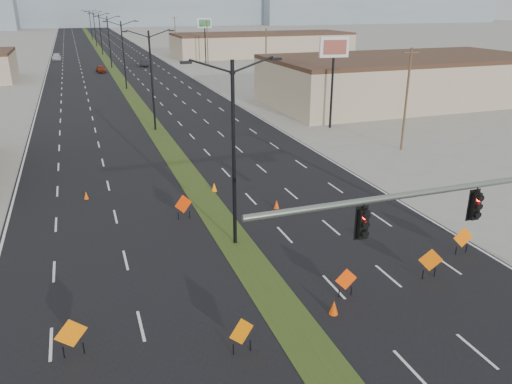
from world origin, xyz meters
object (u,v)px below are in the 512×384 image
object	(u,v)px
streetlight_6	(91,24)
pole_sign_east_near	(334,54)
cone_3	(86,195)
car_mid	(144,63)
cone_2	(214,187)
construction_sign_1	(242,333)
streetlight_2	(123,53)
car_far	(57,57)
signal_mast	(510,210)
construction_sign_0	(71,335)
cone_0	(334,307)
construction_sign_5	(463,238)
streetlight_5	(95,28)
streetlight_4	(100,33)
streetlight_0	(234,150)
streetlight_3	(109,40)
car_left	(101,69)
construction_sign_2	(183,205)
construction_sign_3	(346,280)
cone_1	(277,204)
streetlight_1	(152,78)
construction_sign_4	(431,261)
pole_sign_east_far	(205,26)

from	to	relation	value
streetlight_6	pole_sign_east_near	size ratio (longest dim) A/B	1.07
pole_sign_east_near	streetlight_6	bearing A→B (deg)	105.04
cone_3	car_mid	bearing A→B (deg)	79.26
streetlight_6	cone_2	bearing A→B (deg)	-89.63
construction_sign_1	streetlight_2	bearing A→B (deg)	65.69
car_far	cone_3	size ratio (longest dim) A/B	8.59
signal_mast	pole_sign_east_near	bearing A→B (deg)	74.19
streetlight_6	car_mid	distance (m)	83.70
construction_sign_0	cone_0	xyz separation A→B (m)	(10.60, -0.90, -0.64)
streetlight_6	construction_sign_0	distance (m)	175.29
construction_sign_5	cone_3	size ratio (longest dim) A/B	2.84
cone_0	cone_3	world-z (taller)	cone_0
signal_mast	streetlight_5	world-z (taller)	streetlight_5
streetlight_6	construction_sign_1	bearing A→B (deg)	-90.83
streetlight_5	car_far	xyz separation A→B (m)	(-10.79, -36.21, -4.74)
streetlight_4	car_far	distance (m)	14.36
streetlight_0	streetlight_5	xyz separation A→B (m)	(0.00, 140.00, 0.00)
streetlight_2	cone_3	size ratio (longest dim) A/B	18.28
streetlight_3	car_left	bearing A→B (deg)	-111.24
streetlight_4	cone_2	distance (m)	103.85
cone_3	construction_sign_2	bearing A→B (deg)	-44.81
construction_sign_2	car_far	bearing A→B (deg)	75.05
signal_mast	construction_sign_0	distance (m)	17.86
streetlight_4	construction_sign_3	distance (m)	118.99
car_far	cone_1	world-z (taller)	car_far
construction_sign_3	streetlight_4	bearing A→B (deg)	93.61
car_left	construction_sign_1	size ratio (longest dim) A/B	2.40
streetlight_3	streetlight_4	bearing A→B (deg)	90.00
streetlight_1	cone_0	xyz separation A→B (m)	(1.96, -35.93, -5.08)
streetlight_6	streetlight_1	bearing A→B (deg)	-90.00
car_mid	construction_sign_0	size ratio (longest dim) A/B	2.45
streetlight_0	car_mid	bearing A→B (deg)	85.54
construction_sign_0	construction_sign_4	size ratio (longest dim) A/B	1.04
streetlight_5	car_far	size ratio (longest dim) A/B	2.13
streetlight_5	cone_2	distance (m)	131.83
cone_0	construction_sign_2	bearing A→B (deg)	108.05
streetlight_3	car_mid	world-z (taller)	streetlight_3
streetlight_5	cone_3	bearing A→B (deg)	-93.34
cone_2	cone_1	bearing A→B (deg)	-55.79
streetlight_6	construction_sign_4	xyz separation A→B (m)	(7.77, -174.79, -4.49)
signal_mast	pole_sign_east_far	xyz separation A→B (m)	(11.77, 96.23, 2.89)
streetlight_0	pole_sign_east_near	bearing A→B (deg)	51.96
streetlight_1	construction_sign_5	distance (m)	35.34
cone_3	streetlight_6	bearing A→B (deg)	87.25
car_far	cone_0	world-z (taller)	car_far
cone_2	cone_3	world-z (taller)	cone_2
streetlight_6	cone_1	world-z (taller)	streetlight_6
streetlight_6	car_far	distance (m)	65.28
car_mid	streetlight_6	bearing A→B (deg)	101.29
construction_sign_3	cone_2	xyz separation A→B (m)	(-2.08, 15.13, -0.51)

